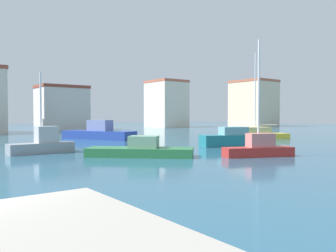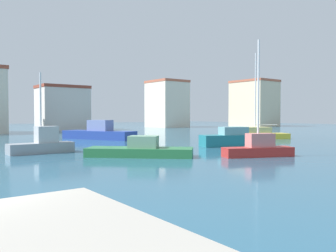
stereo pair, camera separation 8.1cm
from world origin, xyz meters
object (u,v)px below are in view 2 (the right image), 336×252
at_px(motorboat_blue_outer_mooring, 99,133).
at_px(sailboat_grey_far_right, 43,144).
at_px(sailboat_yellow_inner_mooring, 256,134).
at_px(motorboat_green_mid_harbor, 140,150).
at_px(sailboat_red_near_pier, 258,147).
at_px(motorboat_teal_far_left, 234,139).

bearing_deg(motorboat_blue_outer_mooring, sailboat_grey_far_right, -131.64).
distance_m(sailboat_yellow_inner_mooring, motorboat_green_mid_harbor, 18.80).
xyz_separation_m(sailboat_grey_far_right, motorboat_green_mid_harbor, (4.11, -5.52, -0.22)).
bearing_deg(motorboat_blue_outer_mooring, motorboat_green_mid_harbor, -107.06).
bearing_deg(sailboat_red_near_pier, motorboat_blue_outer_mooring, 92.59).
distance_m(motorboat_teal_far_left, motorboat_green_mid_harbor, 9.96).
bearing_deg(sailboat_yellow_inner_mooring, motorboat_teal_far_left, -152.07).
distance_m(motorboat_green_mid_harbor, sailboat_red_near_pier, 7.10).
xyz_separation_m(motorboat_teal_far_left, sailboat_red_near_pier, (-4.21, -5.77, -0.03)).
xyz_separation_m(motorboat_teal_far_left, motorboat_green_mid_harbor, (-9.85, -1.47, -0.20)).
xyz_separation_m(sailboat_yellow_inner_mooring, motorboat_teal_far_left, (-8.05, -4.27, 0.09)).
bearing_deg(motorboat_green_mid_harbor, sailboat_red_near_pier, -37.33).
bearing_deg(motorboat_blue_outer_mooring, sailboat_yellow_inner_mooring, -36.54).
xyz_separation_m(sailboat_yellow_inner_mooring, motorboat_green_mid_harbor, (-17.90, -5.73, -0.11)).
height_order(sailboat_yellow_inner_mooring, motorboat_green_mid_harbor, sailboat_yellow_inner_mooring).
bearing_deg(sailboat_red_near_pier, motorboat_teal_far_left, 53.91).
height_order(sailboat_yellow_inner_mooring, motorboat_teal_far_left, sailboat_yellow_inner_mooring).
relative_size(motorboat_teal_far_left, motorboat_green_mid_harbor, 0.97).
distance_m(motorboat_teal_far_left, sailboat_grey_far_right, 14.53).
distance_m(motorboat_teal_far_left, motorboat_blue_outer_mooring, 14.91).
bearing_deg(sailboat_red_near_pier, motorboat_green_mid_harbor, 142.67).
xyz_separation_m(motorboat_teal_far_left, motorboat_blue_outer_mooring, (-5.10, 14.01, 0.03)).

